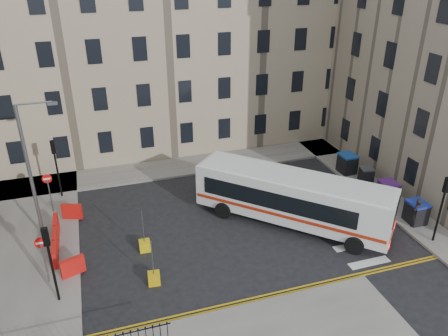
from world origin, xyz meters
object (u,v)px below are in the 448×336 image
wheelie_bin_d (366,175)px  bollard_chevron (154,278)px  wheelie_bin_b (388,191)px  streetlamp (29,171)px  pedestrian (416,213)px  wheelie_bin_c (387,191)px  wheelie_bin_a (416,212)px  wheelie_bin_e (347,163)px  bollard_yellow (145,246)px  bus (292,197)px

wheelie_bin_d → bollard_chevron: size_ratio=1.99×
wheelie_bin_d → wheelie_bin_b: bearing=-80.4°
streetlamp → wheelie_bin_b: bearing=-7.2°
streetlamp → pedestrian: size_ratio=4.31×
wheelie_bin_b → wheelie_bin_d: 2.72m
pedestrian → bollard_chevron: 15.93m
wheelie_bin_c → wheelie_bin_d: (0.09, 2.58, -0.01)m
wheelie_bin_a → wheelie_bin_c: bearing=90.2°
wheelie_bin_d → wheelie_bin_e: (-0.46, 1.81, 0.16)m
wheelie_bin_b → wheelie_bin_a: bearing=-85.7°
wheelie_bin_a → bollard_yellow: 16.53m
wheelie_bin_a → wheelie_bin_e: 7.29m
bus → bollard_chevron: bearing=152.7°
bollard_chevron → wheelie_bin_a: bearing=1.8°
wheelie_bin_c → wheelie_bin_e: 4.40m
bus → pedestrian: 7.52m
bus → wheelie_bin_d: size_ratio=8.64×
bollard_chevron → pedestrian: bearing=0.5°
wheelie_bin_a → wheelie_bin_d: 5.48m
wheelie_bin_b → wheelie_bin_e: 4.53m
wheelie_bin_d → bollard_chevron: 17.51m
wheelie_bin_a → wheelie_bin_b: 2.77m
streetlamp → bollard_yellow: 7.55m
streetlamp → wheelie_bin_a: size_ratio=5.91×
wheelie_bin_b → wheelie_bin_e: wheelie_bin_e is taller
streetlamp → bus: streetlamp is taller
wheelie_bin_a → wheelie_bin_d: wheelie_bin_a is taller
wheelie_bin_e → bollard_chevron: (-15.99, -7.80, -0.58)m
streetlamp → wheelie_bin_a: bearing=-14.2°
streetlamp → wheelie_bin_c: bearing=-6.9°
bus → wheelie_bin_c: size_ratio=9.03×
wheelie_bin_d → bollard_chevron: wheelie_bin_d is taller
pedestrian → wheelie_bin_c: bearing=-124.6°
bus → wheelie_bin_b: (7.29, 0.32, -1.03)m
wheelie_bin_a → bollard_chevron: bearing=-176.8°
wheelie_bin_b → wheelie_bin_c: bearing=60.2°
wheelie_bin_c → wheelie_bin_e: wheelie_bin_e is taller
wheelie_bin_b → bollard_yellow: size_ratio=2.28×
wheelie_bin_d → pedestrian: pedestrian is taller
streetlamp → wheelie_bin_b: streetlamp is taller
wheelie_bin_c → bollard_yellow: bearing=-171.9°
bus → wheelie_bin_d: (7.47, 3.03, -1.15)m
wheelie_bin_d → bollard_yellow: wheelie_bin_d is taller
wheelie_bin_b → wheelie_bin_d: size_ratio=1.14×
bus → wheelie_bin_b: bus is taller
wheelie_bin_e → streetlamp: bearing=-177.1°
wheelie_bin_c → bollard_yellow: (-16.40, -0.51, -0.43)m
streetlamp → wheelie_bin_a: 22.85m
streetlamp → wheelie_bin_e: streetlamp is taller
wheelie_bin_c → wheelie_bin_d: bearing=94.3°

